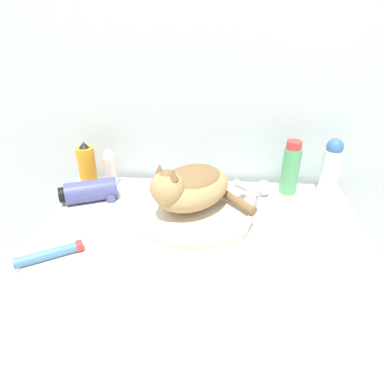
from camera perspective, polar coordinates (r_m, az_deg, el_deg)
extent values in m
cube|color=silver|center=(1.29, 2.63, 17.80)|extent=(8.00, 0.05, 2.40)
cube|color=white|center=(1.38, 1.34, -19.19)|extent=(1.01, 0.55, 0.83)
cylinder|color=white|center=(1.09, 0.06, -3.49)|extent=(0.37, 0.37, 0.05)
torus|color=white|center=(1.08, 0.06, -2.46)|extent=(0.39, 0.39, 0.02)
ellipsoid|color=tan|center=(1.05, 0.06, 0.78)|extent=(0.31, 0.33, 0.12)
ellipsoid|color=brown|center=(1.03, 0.06, 2.37)|extent=(0.24, 0.25, 0.05)
sphere|color=tan|center=(0.96, -4.18, 0.72)|extent=(0.10, 0.10, 0.10)
sphere|color=brown|center=(0.95, -4.23, 2.16)|extent=(0.05, 0.05, 0.05)
cone|color=brown|center=(0.96, -5.41, 3.83)|extent=(0.03, 0.03, 0.03)
cone|color=brown|center=(0.92, -3.11, 2.92)|extent=(0.03, 0.03, 0.03)
cylinder|color=brown|center=(1.09, 6.71, -1.04)|extent=(0.15, 0.17, 0.03)
cylinder|color=silver|center=(1.16, 11.51, -1.74)|extent=(0.04, 0.04, 0.06)
cylinder|color=silver|center=(1.11, 9.44, 0.54)|extent=(0.11, 0.06, 0.08)
sphere|color=silver|center=(1.13, 11.78, 0.65)|extent=(0.05, 0.05, 0.05)
cylinder|color=silver|center=(1.32, -13.43, 3.31)|extent=(0.04, 0.04, 0.12)
sphere|color=white|center=(1.29, -13.76, 6.04)|extent=(0.04, 0.04, 0.04)
cylinder|color=orange|center=(1.34, -17.07, 4.04)|extent=(0.06, 0.06, 0.15)
cone|color=black|center=(1.31, -17.60, 7.50)|extent=(0.04, 0.04, 0.02)
cylinder|color=#4CA366|center=(1.28, 16.06, 3.38)|extent=(0.06, 0.06, 0.17)
cylinder|color=red|center=(1.24, 16.67, 7.54)|extent=(0.05, 0.05, 0.03)
cylinder|color=silver|center=(1.31, 21.95, 3.01)|extent=(0.06, 0.06, 0.17)
sphere|color=#3866AD|center=(1.28, 22.74, 6.99)|extent=(0.06, 0.06, 0.06)
cylinder|color=#4C7FB2|center=(1.01, -23.20, -9.62)|extent=(0.15, 0.11, 0.03)
cylinder|color=red|center=(1.02, -18.25, -8.49)|extent=(0.03, 0.04, 0.03)
cylinder|color=#474C8C|center=(1.24, -16.44, 0.20)|extent=(0.19, 0.14, 0.08)
cylinder|color=#474C8C|center=(1.25, -13.55, -0.27)|extent=(0.06, 0.09, 0.03)
cylinder|color=black|center=(1.25, -20.85, -0.47)|extent=(0.04, 0.06, 0.05)
cube|color=silver|center=(1.04, 17.16, -7.35)|extent=(0.08, 0.06, 0.02)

